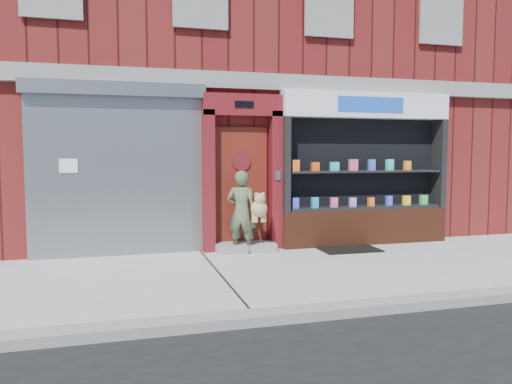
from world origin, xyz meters
name	(u,v)px	position (x,y,z in m)	size (l,w,h in m)	color
ground	(318,269)	(0.00, 0.00, 0.00)	(80.00, 80.00, 0.00)	#9E9E99
curb	(390,306)	(0.00, -2.15, 0.06)	(60.00, 0.30, 0.12)	gray
building	(232,71)	(0.00, 5.99, 4.00)	(12.00, 8.16, 8.00)	maroon
shutter_bay	(117,159)	(-3.00, 1.93, 1.72)	(3.10, 0.30, 3.04)	gray
red_door_bay	(242,172)	(-0.75, 1.86, 1.46)	(1.52, 0.58, 2.90)	#5D0F16
pharmacy_bay	(364,175)	(1.75, 1.81, 1.37)	(3.50, 0.41, 3.00)	#592615
woman	(244,211)	(-0.81, 1.53, 0.76)	(0.76, 0.60, 1.51)	#4F5C3C
doormat	(348,249)	(1.16, 1.29, 0.01)	(1.10, 0.77, 0.03)	black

